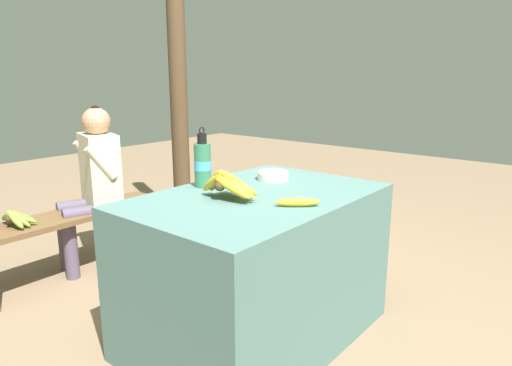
# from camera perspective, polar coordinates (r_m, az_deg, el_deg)

# --- Properties ---
(ground_plane) EXTENTS (12.00, 12.00, 0.00)m
(ground_plane) POSITION_cam_1_polar(r_m,az_deg,el_deg) (2.54, 0.10, -18.43)
(ground_plane) COLOR #846B51
(market_counter) EXTENTS (1.27, 0.85, 0.77)m
(market_counter) POSITION_cam_1_polar(r_m,az_deg,el_deg) (2.36, 0.11, -10.49)
(market_counter) COLOR #4C706B
(market_counter) RESTS_ON ground_plane
(banana_bunch_ripe) EXTENTS (0.21, 0.33, 0.16)m
(banana_bunch_ripe) POSITION_cam_1_polar(r_m,az_deg,el_deg) (2.14, -3.61, -0.11)
(banana_bunch_ripe) COLOR #4C381E
(banana_bunch_ripe) RESTS_ON market_counter
(serving_bowl) EXTENTS (0.18, 0.18, 0.05)m
(serving_bowl) POSITION_cam_1_polar(r_m,az_deg,el_deg) (2.54, 2.14, 1.04)
(serving_bowl) COLOR silver
(serving_bowl) RESTS_ON market_counter
(water_bottle) EXTENTS (0.09, 0.09, 0.31)m
(water_bottle) POSITION_cam_1_polar(r_m,az_deg,el_deg) (2.38, -6.69, 2.41)
(water_bottle) COLOR #337556
(water_bottle) RESTS_ON market_counter
(loose_banana_front) EXTENTS (0.16, 0.18, 0.04)m
(loose_banana_front) POSITION_cam_1_polar(r_m,az_deg,el_deg) (2.03, 5.24, -2.41)
(loose_banana_front) COLOR gold
(loose_banana_front) RESTS_ON market_counter
(wooden_bench) EXTENTS (1.33, 0.32, 0.43)m
(wooden_bench) POSITION_cam_1_polar(r_m,az_deg,el_deg) (3.31, -22.33, -4.91)
(wooden_bench) COLOR brown
(wooden_bench) RESTS_ON ground_plane
(seated_vendor) EXTENTS (0.46, 0.43, 1.14)m
(seated_vendor) POSITION_cam_1_polar(r_m,az_deg,el_deg) (3.31, -19.60, 0.73)
(seated_vendor) COLOR #564C60
(seated_vendor) RESTS_ON ground_plane
(banana_bunch_green) EXTENTS (0.18, 0.29, 0.12)m
(banana_bunch_green) POSITION_cam_1_polar(r_m,az_deg,el_deg) (3.14, -27.86, -3.79)
(banana_bunch_green) COLOR #4C381E
(banana_bunch_green) RESTS_ON wooden_bench
(support_post_far) EXTENTS (0.15, 0.15, 2.63)m
(support_post_far) POSITION_cam_1_polar(r_m,az_deg,el_deg) (3.99, -9.74, 12.90)
(support_post_far) COLOR #4C3823
(support_post_far) RESTS_ON ground_plane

